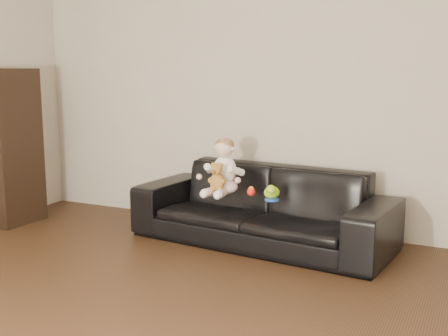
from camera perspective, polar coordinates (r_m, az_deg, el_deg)
The scene contains 9 objects.
wall_back at distance 5.07m, azimuth 5.14°, elevation 8.32°, with size 5.00×5.00×0.00m, color #B4AA97.
sofa at distance 4.71m, azimuth 3.87°, elevation -3.90°, with size 2.16×0.84×0.63m, color black.
cabinet at distance 5.64m, azimuth -20.93°, elevation 2.02°, with size 0.36×0.50×1.45m, color black.
shelf_item at distance 5.59m, azimuth -20.99°, elevation 5.33°, with size 0.18×0.25×0.28m, color silver.
baby at distance 4.66m, azimuth -0.07°, elevation -0.18°, with size 0.31×0.39×0.47m.
teddy_bear at distance 4.53m, azimuth -0.73°, elevation -0.97°, with size 0.14×0.14×0.23m.
toy_green at distance 4.53m, azimuth 4.88°, elevation -2.50°, with size 0.12×0.15×0.10m, color #9AD819.
toy_rattle at distance 4.63m, azimuth 2.77°, elevation -2.43°, with size 0.07×0.07×0.07m, color red.
toy_blue_disc at distance 4.48m, azimuth 4.87°, elevation -3.22°, with size 0.11×0.11×0.02m, color blue.
Camera 1 is at (1.75, -2.01, 1.44)m, focal length 45.00 mm.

